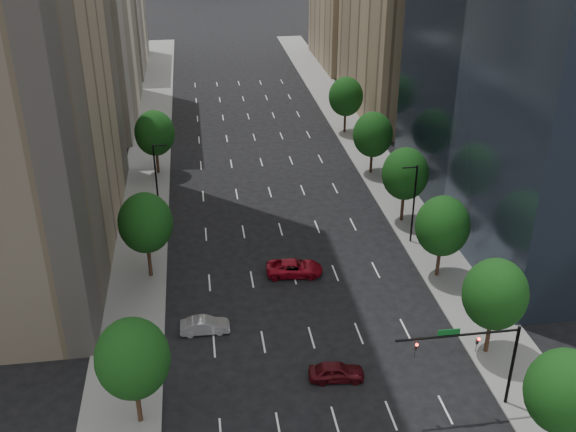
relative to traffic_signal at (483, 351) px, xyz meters
name	(u,v)px	position (x,y,z in m)	size (l,w,h in m)	color
sidewalk_left	(140,238)	(-26.03, 30.00, -5.10)	(6.00, 200.00, 0.15)	slate
sidewalk_right	(414,220)	(4.97, 30.00, -5.10)	(6.00, 200.00, 0.15)	slate
midrise_cream_left	(80,8)	(-35.53, 73.00, 12.33)	(14.00, 30.00, 35.00)	beige
filler_left	(107,23)	(-35.53, 106.00, 3.83)	(14.00, 26.00, 18.00)	beige
parking_tan_right	(402,19)	(14.47, 70.00, 9.83)	(14.00, 30.00, 30.00)	#8C7759
filler_right	(353,24)	(14.47, 103.00, 2.83)	(14.00, 26.00, 16.00)	#8C7759
tree_right_0	(565,392)	(3.47, -5.00, 0.22)	(5.20, 5.20, 8.39)	#382316
tree_right_1	(495,294)	(3.47, 6.00, 0.58)	(5.20, 5.20, 8.75)	#382316
tree_right_2	(442,226)	(3.47, 18.00, 0.43)	(5.20, 5.20, 8.61)	#382316
tree_right_3	(405,174)	(3.47, 30.00, 0.72)	(5.20, 5.20, 8.89)	#382316
tree_right_4	(373,135)	(3.47, 44.00, 0.29)	(5.20, 5.20, 8.46)	#382316
tree_right_5	(346,97)	(3.47, 60.00, 0.58)	(5.20, 5.20, 8.75)	#382316
tree_left_0	(133,359)	(-24.53, 2.00, 0.58)	(5.20, 5.20, 8.75)	#382316
tree_left_1	(145,223)	(-24.53, 22.00, 0.79)	(5.20, 5.20, 8.97)	#382316
tree_left_2	(155,133)	(-24.53, 48.00, 0.50)	(5.20, 5.20, 8.68)	#382316
streetlight_rn	(413,202)	(2.91, 25.00, -0.33)	(1.70, 0.20, 9.00)	black
streetlight_ln	(157,179)	(-23.96, 35.00, -0.33)	(1.70, 0.20, 9.00)	black
traffic_signal	(483,351)	(0.00, 0.00, 0.00)	(9.12, 0.40, 7.38)	black
car_maroon	(336,372)	(-9.53, 4.49, -4.43)	(1.76, 4.37, 1.49)	#440B10
car_silver	(205,325)	(-19.53, 12.09, -4.47)	(1.49, 4.28, 1.41)	#A4A3A9
car_red_far	(294,268)	(-10.44, 20.29, -4.40)	(2.57, 5.57, 1.55)	maroon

